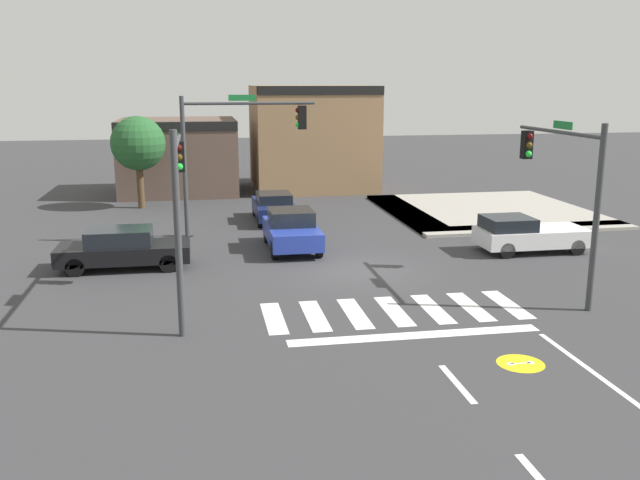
% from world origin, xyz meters
% --- Properties ---
extents(ground_plane, '(120.00, 120.00, 0.00)m').
position_xyz_m(ground_plane, '(0.00, 0.00, 0.00)').
color(ground_plane, '#353538').
extents(crosswalk_near, '(7.58, 2.68, 0.01)m').
position_xyz_m(crosswalk_near, '(0.00, -4.50, 0.00)').
color(crosswalk_near, silver).
rests_on(crosswalk_near, ground_plane).
extents(lane_markings, '(6.80, 20.25, 0.01)m').
position_xyz_m(lane_markings, '(1.11, -12.02, 0.00)').
color(lane_markings, white).
rests_on(lane_markings, ground_plane).
extents(bike_detector_marking, '(1.13, 1.13, 0.01)m').
position_xyz_m(bike_detector_marking, '(1.89, -8.71, 0.00)').
color(bike_detector_marking, yellow).
rests_on(bike_detector_marking, ground_plane).
extents(curb_corner_northeast, '(10.00, 10.60, 0.15)m').
position_xyz_m(curb_corner_northeast, '(8.49, 9.42, 0.07)').
color(curb_corner_northeast, '#9E998E').
rests_on(curb_corner_northeast, ground_plane).
extents(storefront_row, '(15.16, 6.69, 6.28)m').
position_xyz_m(storefront_row, '(-1.54, 19.22, 2.79)').
color(storefront_row, brown).
rests_on(storefront_row, ground_plane).
extents(traffic_signal_northwest, '(5.39, 0.32, 6.00)m').
position_xyz_m(traffic_signal_northwest, '(-3.95, 5.23, 4.21)').
color(traffic_signal_northwest, '#383A3D').
rests_on(traffic_signal_northwest, ground_plane).
extents(traffic_signal_southwest, '(0.32, 5.60, 5.36)m').
position_xyz_m(traffic_signal_southwest, '(-6.03, -3.36, 3.67)').
color(traffic_signal_southwest, '#383A3D').
rests_on(traffic_signal_southwest, ground_plane).
extents(traffic_signal_southeast, '(0.32, 5.06, 5.39)m').
position_xyz_m(traffic_signal_southeast, '(5.59, -3.41, 3.76)').
color(traffic_signal_southeast, '#383A3D').
rests_on(traffic_signal_southeast, ground_plane).
extents(car_black, '(4.60, 1.84, 1.45)m').
position_xyz_m(car_black, '(-8.21, 1.73, 0.73)').
color(car_black, black).
rests_on(car_black, ground_plane).
extents(car_navy, '(1.79, 4.13, 1.37)m').
position_xyz_m(car_navy, '(-1.99, 9.30, 0.70)').
color(car_navy, '#141E4C').
rests_on(car_navy, ground_plane).
extents(car_white, '(4.22, 1.94, 1.42)m').
position_xyz_m(car_white, '(7.09, 1.53, 0.71)').
color(car_white, white).
rests_on(car_white, ground_plane).
extents(car_blue, '(1.92, 4.15, 1.58)m').
position_xyz_m(car_blue, '(-1.92, 3.52, 0.79)').
color(car_blue, '#23389E').
rests_on(car_blue, ground_plane).
extents(roadside_tree, '(2.81, 2.81, 4.81)m').
position_xyz_m(roadside_tree, '(-8.50, 14.00, 3.37)').
color(roadside_tree, '#4C3823').
rests_on(roadside_tree, ground_plane).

